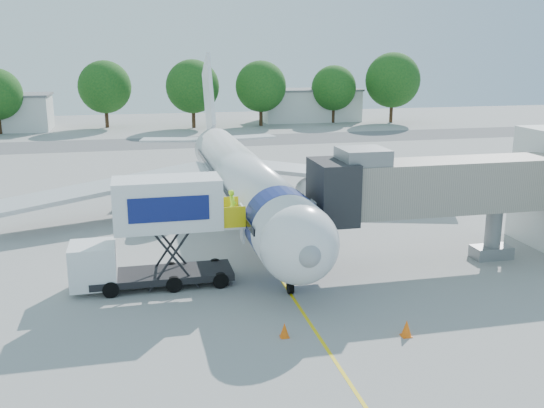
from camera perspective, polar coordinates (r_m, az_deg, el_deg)
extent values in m
plane|color=gray|center=(38.59, -1.84, -3.10)|extent=(160.00, 160.00, 0.00)
cube|color=yellow|center=(38.59, -1.84, -3.09)|extent=(0.15, 70.00, 0.01)
cube|color=#59595B|center=(79.31, -7.73, 5.80)|extent=(120.00, 10.00, 0.01)
cylinder|color=white|center=(40.68, -2.68, 2.17)|extent=(3.70, 28.00, 3.70)
sphere|color=white|center=(27.47, 2.56, -3.81)|extent=(3.70, 3.70, 3.70)
sphere|color=gray|center=(26.06, 3.46, -4.83)|extent=(1.10, 1.10, 1.10)
cone|color=white|center=(57.23, -5.74, 5.64)|extent=(3.70, 6.00, 3.70)
cube|color=white|center=(57.75, -5.98, 9.91)|extent=(0.35, 7.26, 8.29)
cube|color=silver|center=(46.49, 7.53, 2.71)|extent=(16.17, 9.32, 1.42)
cube|color=silver|center=(43.69, -15.21, 1.58)|extent=(16.17, 9.32, 1.42)
cylinder|color=#999BA0|center=(43.75, 4.09, 0.73)|extent=(2.10, 3.60, 2.10)
cylinder|color=#999BA0|center=(41.95, -10.44, -0.07)|extent=(2.10, 3.60, 2.10)
cube|color=black|center=(27.06, 2.74, -3.09)|extent=(2.60, 1.39, 0.81)
cylinder|color=navy|center=(30.24, 1.05, -2.09)|extent=(3.73, 2.00, 3.73)
cylinder|color=silver|center=(29.59, 1.73, -7.07)|extent=(0.16, 0.16, 1.50)
cylinder|color=black|center=(29.75, 1.73, -7.84)|extent=(0.25, 0.64, 0.64)
cylinder|color=black|center=(44.63, -0.05, -0.09)|extent=(0.35, 0.90, 0.90)
cylinder|color=black|center=(43.81, -6.70, -0.46)|extent=(0.35, 0.90, 0.90)
cube|color=gray|center=(34.02, 15.52, 1.67)|extent=(13.60, 2.60, 2.80)
cube|color=black|center=(31.61, 5.73, 1.19)|extent=(2.00, 3.20, 3.20)
cube|color=slate|center=(31.80, 8.55, 4.49)|extent=(2.40, 2.40, 0.80)
cylinder|color=slate|center=(36.49, 20.08, -2.56)|extent=(0.90, 0.90, 3.00)
cube|color=slate|center=(36.82, 19.93, -4.27)|extent=(2.20, 1.20, 0.70)
cylinder|color=black|center=(36.35, 18.73, -4.40)|extent=(0.30, 0.70, 0.70)
cylinder|color=black|center=(37.31, 21.09, -4.14)|extent=(0.30, 0.70, 0.70)
cube|color=black|center=(31.17, -10.27, -6.57)|extent=(7.00, 2.30, 0.35)
cube|color=white|center=(30.96, -16.47, -5.51)|extent=(2.20, 2.20, 2.10)
cube|color=black|center=(30.82, -16.53, -4.72)|extent=(1.90, 2.10, 0.70)
cube|color=white|center=(30.08, -9.82, 0.08)|extent=(5.20, 2.40, 2.50)
cube|color=navy|center=(28.90, -9.68, -0.50)|extent=(3.80, 0.04, 1.20)
cube|color=silver|center=(30.70, -3.85, -1.77)|extent=(1.10, 2.20, 0.10)
cube|color=yellow|center=(29.56, -3.54, -1.29)|extent=(1.10, 0.06, 1.10)
cube|color=yellow|center=(31.56, -4.17, -0.30)|extent=(1.10, 0.06, 1.10)
cylinder|color=black|center=(30.47, -4.85, -7.18)|extent=(0.80, 0.25, 0.80)
cylinder|color=black|center=(32.41, -5.38, -5.85)|extent=(0.80, 0.25, 0.80)
cylinder|color=black|center=(30.26, -14.92, -7.79)|extent=(0.80, 0.25, 0.80)
cylinder|color=black|center=(32.22, -14.82, -6.41)|extent=(0.80, 0.25, 0.80)
imported|color=#B0FF1A|center=(30.48, -3.74, -0.18)|extent=(0.50, 0.67, 1.65)
cube|color=white|center=(23.67, 14.95, -13.49)|extent=(3.84, 2.98, 1.37)
cube|color=navy|center=(23.47, 15.02, -12.54)|extent=(2.46, 2.30, 0.34)
cylinder|color=black|center=(22.51, 14.00, -15.96)|extent=(0.73, 0.50, 0.69)
cylinder|color=black|center=(23.27, 11.34, -14.73)|extent=(0.73, 0.50, 0.69)
cylinder|color=black|center=(24.46, 18.26, -13.69)|extent=(0.73, 0.50, 0.69)
cylinder|color=black|center=(25.17, 15.68, -12.66)|extent=(0.73, 0.50, 0.69)
cone|color=#F65F0C|center=(26.15, 12.54, -11.34)|extent=(0.46, 0.46, 0.72)
cube|color=#F65F0C|center=(26.30, 12.50, -12.01)|extent=(0.41, 0.41, 0.04)
cone|color=#F65F0C|center=(25.52, 1.18, -11.77)|extent=(0.40, 0.40, 0.63)
cube|color=#F65F0C|center=(25.65, 1.18, -12.37)|extent=(0.36, 0.36, 0.04)
cube|color=silver|center=(102.75, 3.60, 9.21)|extent=(16.00, 7.00, 5.00)
cube|color=slate|center=(102.55, 3.62, 10.68)|extent=(16.40, 7.40, 0.30)
cylinder|color=#382314|center=(96.85, -15.30, 8.00)|extent=(0.56, 0.56, 3.56)
sphere|color=#134717|center=(96.51, -15.47, 10.57)|extent=(7.92, 7.92, 7.92)
cylinder|color=#382314|center=(93.98, -7.39, 8.23)|extent=(0.56, 0.56, 3.62)
sphere|color=#134717|center=(93.63, -7.48, 10.92)|extent=(8.04, 8.04, 8.04)
cylinder|color=#382314|center=(95.76, -1.05, 8.43)|extent=(0.56, 0.56, 3.54)
sphere|color=#134717|center=(95.42, -1.06, 11.01)|extent=(7.86, 7.86, 7.86)
cylinder|color=#382314|center=(100.52, 5.77, 8.55)|extent=(0.56, 0.56, 3.25)
sphere|color=#134717|center=(100.20, 5.83, 10.82)|extent=(7.23, 7.23, 7.23)
cylinder|color=#382314|center=(102.05, 11.16, 8.65)|extent=(0.56, 0.56, 3.97)
sphere|color=#134717|center=(101.71, 11.29, 11.37)|extent=(8.83, 8.83, 8.83)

